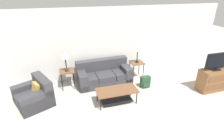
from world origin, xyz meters
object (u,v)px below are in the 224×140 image
at_px(couch, 104,75).
at_px(side_table_left, 67,73).
at_px(coffee_table, 117,93).
at_px(table_lamp_left, 65,56).
at_px(backpack, 145,82).
at_px(armchair, 35,95).
at_px(side_table_right, 137,64).
at_px(television, 218,61).
at_px(tv_console, 212,80).
at_px(table_lamp_right, 138,48).

xyz_separation_m(couch, side_table_left, (-1.28, 0.03, 0.27)).
relative_size(couch, coffee_table, 1.59).
relative_size(coffee_table, side_table_left, 1.90).
xyz_separation_m(table_lamp_left, backpack, (2.58, -0.76, -0.98)).
distance_m(armchair, side_table_right, 3.66).
height_order(coffee_table, television, television).
bearing_deg(armchair, side_table_left, 34.95).
distance_m(side_table_right, backpack, 0.85).
relative_size(armchair, side_table_left, 2.02).
bearing_deg(side_table_left, tv_console, -18.74).
bearing_deg(coffee_table, table_lamp_left, 134.88).
bearing_deg(table_lamp_right, armchair, -168.83).
bearing_deg(armchair, couch, 16.48).
distance_m(couch, television, 3.77).
distance_m(table_lamp_left, table_lamp_right, 2.57).
bearing_deg(table_lamp_left, armchair, -145.05).
xyz_separation_m(coffee_table, table_lamp_right, (1.23, 1.35, 0.85)).
xyz_separation_m(table_lamp_left, television, (4.63, -1.57, -0.11)).
xyz_separation_m(armchair, tv_console, (5.64, -0.87, 0.09)).
relative_size(couch, table_lamp_left, 2.88).
height_order(side_table_left, tv_console, tv_console).
bearing_deg(tv_console, table_lamp_right, 142.72).
distance_m(couch, armchair, 2.39).
bearing_deg(table_lamp_right, coffee_table, -132.40).
bearing_deg(coffee_table, backpack, 25.16).
xyz_separation_m(side_table_right, table_lamp_right, (0.00, 0.00, 0.62)).
height_order(table_lamp_right, backpack, table_lamp_right).
xyz_separation_m(side_table_left, television, (4.63, -1.57, 0.50)).
xyz_separation_m(side_table_right, television, (2.07, -1.57, 0.50)).
relative_size(side_table_right, table_lamp_left, 0.95).
height_order(couch, backpack, couch).
xyz_separation_m(couch, armchair, (-2.29, -0.68, -0.01)).
bearing_deg(backpack, table_lamp_right, 90.96).
bearing_deg(table_lamp_left, backpack, -16.46).
height_order(armchair, side_table_left, armchair).
xyz_separation_m(side_table_right, tv_console, (2.07, -1.57, -0.19)).
height_order(armchair, coffee_table, armchair).
relative_size(coffee_table, side_table_right, 1.90).
bearing_deg(side_table_left, armchair, -145.05).
bearing_deg(table_lamp_left, couch, -1.27).
height_order(coffee_table, backpack, coffee_table).
distance_m(armchair, table_lamp_left, 1.52).
distance_m(coffee_table, backpack, 1.38).
relative_size(coffee_table, table_lamp_right, 1.82).
bearing_deg(armchair, coffee_table, -15.21).
xyz_separation_m(table_lamp_left, table_lamp_right, (2.57, 0.00, 0.00)).
distance_m(armchair, side_table_left, 1.26).
bearing_deg(couch, tv_console, -24.73).
height_order(armchair, side_table_right, armchair).
bearing_deg(table_lamp_left, table_lamp_right, 0.00).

